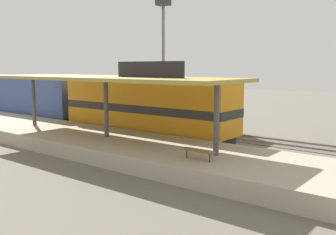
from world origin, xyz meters
name	(u,v)px	position (x,y,z in m)	size (l,w,h in m)	color
ground_plane	(171,136)	(2.00, 0.00, 0.00)	(120.00, 120.00, 0.00)	#666056
track_near	(154,140)	(0.00, 0.00, 0.03)	(3.20, 110.00, 0.16)	#565249
track_far	(190,131)	(4.60, 0.00, 0.03)	(3.20, 110.00, 0.16)	#565249
platform	(107,144)	(-4.60, 0.00, 0.45)	(6.00, 44.00, 0.90)	#A89E89
station_canopy	(107,79)	(-4.60, -0.09, 4.53)	(5.20, 18.00, 4.70)	#47474C
platform_bench	(198,151)	(-6.00, -7.85, 1.34)	(0.44, 1.70, 0.50)	#333338
locomotive	(145,106)	(0.00, 0.81, 2.41)	(2.93, 14.43, 4.44)	#28282D
passenger_carriage_single	(14,96)	(0.00, 18.81, 2.31)	(2.90, 20.00, 4.24)	#28282D
freight_car	(169,106)	(4.60, 2.21, 1.97)	(2.80, 12.00, 3.54)	#28282D
light_mast	(163,34)	(7.80, 5.43, 8.40)	(1.10, 1.10, 11.70)	slate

